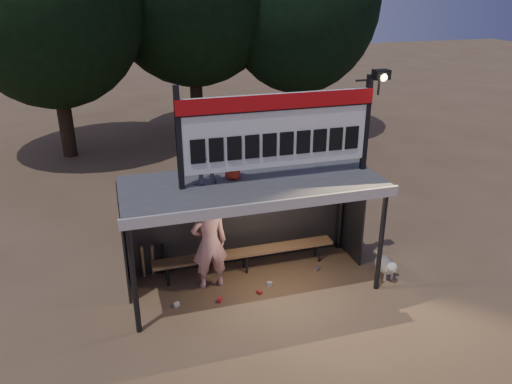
# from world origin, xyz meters

# --- Properties ---
(ground) EXTENTS (80.00, 80.00, 0.00)m
(ground) POSITION_xyz_m (0.00, 0.00, 0.00)
(ground) COLOR brown
(ground) RESTS_ON ground
(player) EXTENTS (0.75, 0.51, 2.01)m
(player) POSITION_xyz_m (-0.85, 0.17, 1.01)
(player) COLOR white
(player) RESTS_ON ground
(child_a) EXTENTS (0.66, 0.56, 1.20)m
(child_a) POSITION_xyz_m (-0.95, 0.17, 2.92)
(child_a) COLOR slate
(child_a) RESTS_ON dugout_shelter
(child_b) EXTENTS (0.51, 0.47, 0.87)m
(child_b) POSITION_xyz_m (-0.32, 0.20, 2.76)
(child_b) COLOR #AB291A
(child_b) RESTS_ON dugout_shelter
(dugout_shelter) EXTENTS (5.10, 2.08, 2.32)m
(dugout_shelter) POSITION_xyz_m (0.00, 0.24, 1.85)
(dugout_shelter) COLOR #3D3E40
(dugout_shelter) RESTS_ON ground
(scoreboard_assembly) EXTENTS (4.10, 0.27, 1.99)m
(scoreboard_assembly) POSITION_xyz_m (0.56, -0.01, 3.32)
(scoreboard_assembly) COLOR black
(scoreboard_assembly) RESTS_ON dugout_shelter
(bench) EXTENTS (4.00, 0.35, 0.48)m
(bench) POSITION_xyz_m (0.00, 0.55, 0.43)
(bench) COLOR brown
(bench) RESTS_ON ground
(tree_right) EXTENTS (6.08, 6.08, 8.72)m
(tree_right) POSITION_xyz_m (5.00, 10.50, 5.19)
(tree_right) COLOR black
(tree_right) RESTS_ON ground
(dog) EXTENTS (0.36, 0.81, 0.49)m
(dog) POSITION_xyz_m (2.80, -0.55, 0.28)
(dog) COLOR beige
(dog) RESTS_ON ground
(bats) EXTENTS (0.49, 0.33, 0.84)m
(bats) POSITION_xyz_m (-1.95, 0.82, 0.43)
(bats) COLOR #A07D4B
(bats) RESTS_ON ground
(litter) EXTENTS (3.28, 0.67, 0.08)m
(litter) POSITION_xyz_m (-0.14, -0.25, 0.04)
(litter) COLOR red
(litter) RESTS_ON ground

